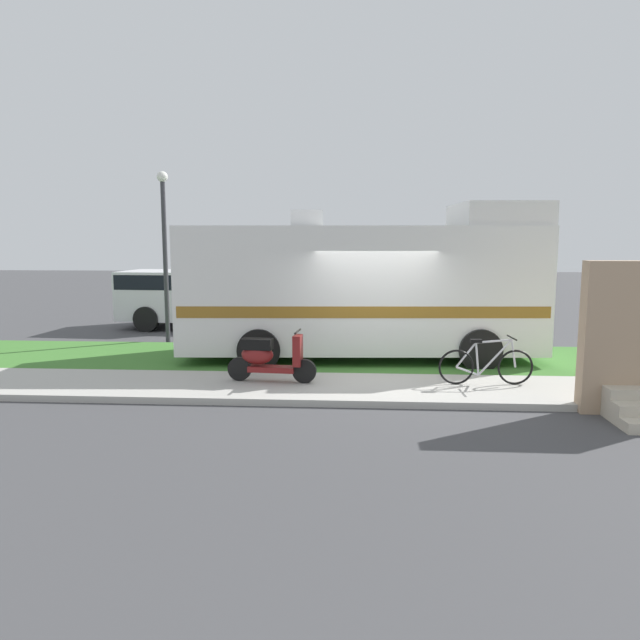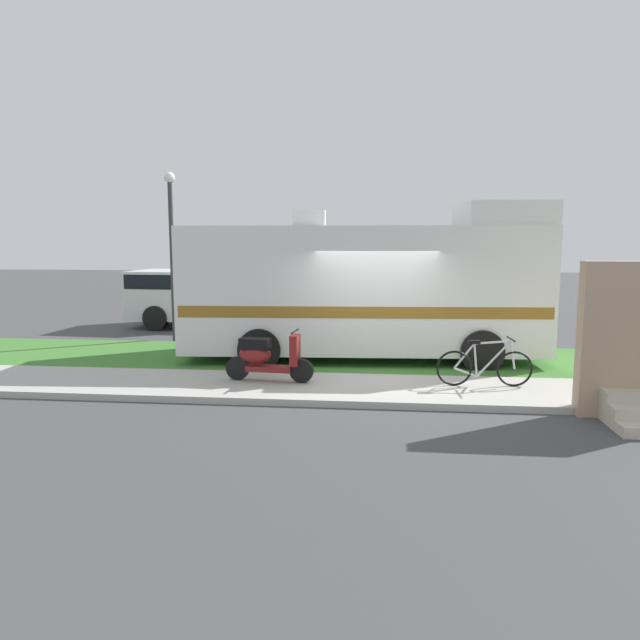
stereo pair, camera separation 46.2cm
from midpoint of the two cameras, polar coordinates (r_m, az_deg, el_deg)
ground_plane at (r=11.67m, az=4.39°, el=-5.61°), size 80.00×80.00×0.00m
sidewalk at (r=10.49m, az=4.46°, el=-6.82°), size 24.00×2.00×0.12m
grass_strip at (r=13.12m, az=4.32°, el=-3.92°), size 24.00×3.40×0.08m
motorhome_rv at (r=13.01m, az=3.42°, el=3.22°), size 7.97×2.85×3.51m
scooter at (r=10.74m, az=-6.35°, el=-3.67°), size 1.67×0.50×0.97m
bicycle at (r=10.83m, az=14.82°, el=-4.27°), size 1.70×0.52×0.88m
pickup_truck_near at (r=18.55m, az=-13.34°, el=2.17°), size 5.50×2.43×1.77m
street_lamp_post at (r=15.85m, az=-15.85°, el=7.50°), size 0.28×0.28×4.47m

